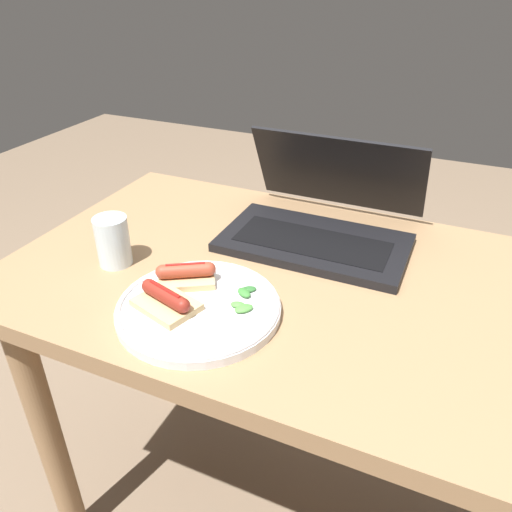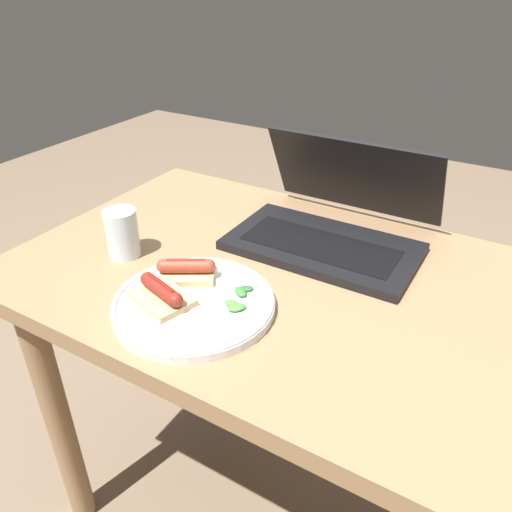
# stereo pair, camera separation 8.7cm
# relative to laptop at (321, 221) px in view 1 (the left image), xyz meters

# --- Properties ---
(desk) EXTENTS (1.14, 0.66, 0.75)m
(desk) POSITION_rel_laptop_xyz_m (0.02, -0.16, -0.16)
(desk) COLOR #93704C
(desk) RESTS_ON ground_plane
(laptop) EXTENTS (0.37, 0.31, 0.20)m
(laptop) POSITION_rel_laptop_xyz_m (0.00, 0.00, 0.00)
(laptop) COLOR black
(laptop) RESTS_ON desk
(plate) EXTENTS (0.27, 0.27, 0.02)m
(plate) POSITION_rel_laptop_xyz_m (-0.10, -0.33, -0.03)
(plate) COLOR silver
(plate) RESTS_ON desk
(sausage_toast_left) EXTENTS (0.12, 0.11, 0.04)m
(sausage_toast_left) POSITION_rel_laptop_xyz_m (-0.16, -0.28, -0.01)
(sausage_toast_left) COLOR tan
(sausage_toast_left) RESTS_ON plate
(sausage_toast_middle) EXTENTS (0.12, 0.10, 0.04)m
(sausage_toast_middle) POSITION_rel_laptop_xyz_m (-0.15, -0.36, -0.01)
(sausage_toast_middle) COLOR tan
(sausage_toast_middle) RESTS_ON plate
(salad_pile) EXTENTS (0.05, 0.09, 0.01)m
(salad_pile) POSITION_rel_laptop_xyz_m (-0.04, -0.29, -0.02)
(salad_pile) COLOR #4C8E3D
(salad_pile) RESTS_ON plate
(drinking_glass) EXTENTS (0.06, 0.06, 0.10)m
(drinking_glass) POSITION_rel_laptop_xyz_m (-0.33, -0.26, 0.01)
(drinking_glass) COLOR silver
(drinking_glass) RESTS_ON desk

